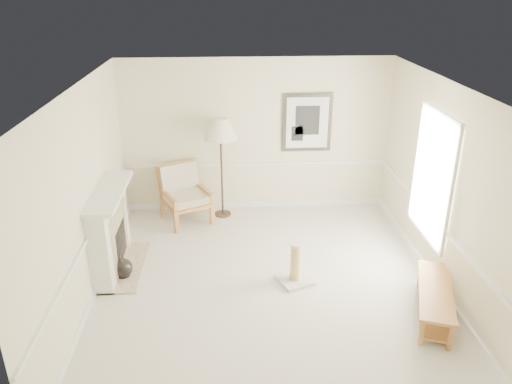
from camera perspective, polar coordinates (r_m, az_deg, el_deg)
ground at (r=7.51m, az=1.29°, el=-10.44°), size 5.50×5.50×0.00m
room at (r=6.75m, az=2.54°, el=3.29°), size 5.04×5.54×2.92m
fireplace at (r=7.89m, az=-16.30°, el=-4.30°), size 0.64×1.64×1.31m
floor_vase at (r=7.83m, az=-14.95°, el=-8.45°), size 0.29×0.29×0.85m
armchair at (r=9.27m, az=-8.28°, el=0.10°), size 1.07×1.10×1.04m
floor_lamp at (r=8.99m, az=-4.08°, el=6.91°), size 0.68×0.68×1.89m
bench at (r=7.14m, az=19.75°, el=-11.34°), size 0.89×1.51×0.41m
scratching_post at (r=7.47m, az=4.49°, el=-8.88°), size 0.59×0.59×0.65m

